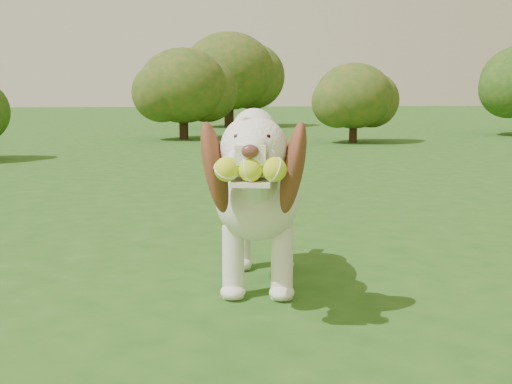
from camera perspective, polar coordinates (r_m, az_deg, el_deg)
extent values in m
plane|color=#224C15|center=(3.14, 9.39, -7.99)|extent=(80.00, 80.00, 0.00)
ellipsoid|color=white|center=(3.03, 0.37, -0.52)|extent=(0.50, 0.77, 0.38)
ellipsoid|color=white|center=(2.76, 0.12, -0.54)|extent=(0.43, 0.43, 0.37)
ellipsoid|color=white|center=(3.28, 0.57, -0.01)|extent=(0.40, 0.40, 0.33)
cylinder|color=white|center=(2.61, -0.04, 1.06)|extent=(0.25, 0.32, 0.29)
sphere|color=white|center=(2.45, -0.21, 3.86)|extent=(0.31, 0.31, 0.26)
sphere|color=white|center=(2.47, -0.18, 5.53)|extent=(0.20, 0.20, 0.17)
cube|color=white|center=(2.31, -0.41, 3.42)|extent=(0.14, 0.17, 0.07)
ellipsoid|color=#592D28|center=(2.23, -0.54, 3.64)|extent=(0.07, 0.05, 0.05)
cube|color=white|center=(2.31, -0.43, 0.85)|extent=(0.17, 0.19, 0.02)
ellipsoid|color=brown|center=(2.48, -3.67, 2.16)|extent=(0.19, 0.24, 0.40)
ellipsoid|color=brown|center=(2.47, 3.31, 2.12)|extent=(0.17, 0.27, 0.40)
cylinder|color=white|center=(3.42, 0.68, 1.09)|extent=(0.10, 0.19, 0.14)
cylinder|color=white|center=(2.85, -2.04, -6.23)|extent=(0.11, 0.11, 0.32)
cylinder|color=white|center=(2.84, 2.32, -6.29)|extent=(0.11, 0.11, 0.32)
cylinder|color=white|center=(3.31, -1.32, -4.11)|extent=(0.11, 0.11, 0.32)
cylinder|color=white|center=(3.30, 2.42, -4.15)|extent=(0.11, 0.11, 0.32)
sphere|color=#BDE91F|center=(2.26, -2.63, 2.04)|extent=(0.10, 0.10, 0.09)
sphere|color=#BDE91F|center=(2.26, -0.50, 2.03)|extent=(0.10, 0.10, 0.09)
sphere|color=#BDE91F|center=(2.25, 1.64, 2.01)|extent=(0.10, 0.10, 0.09)
cylinder|color=#382314|center=(12.67, -6.44, 5.95)|extent=(0.18, 0.18, 0.57)
ellipsoid|color=#1F4615|center=(12.66, -6.50, 9.38)|extent=(1.71, 1.71, 1.45)
cylinder|color=#382314|center=(17.34, -2.41, 7.14)|extent=(0.25, 0.25, 0.81)
ellipsoid|color=#1F4615|center=(17.34, -2.44, 10.69)|extent=(2.42, 2.42, 2.05)
cylinder|color=#382314|center=(11.87, 8.63, 5.47)|extent=(0.14, 0.14, 0.46)
ellipsoid|color=#1F4615|center=(11.85, 8.70, 8.45)|extent=(1.39, 1.39, 1.18)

